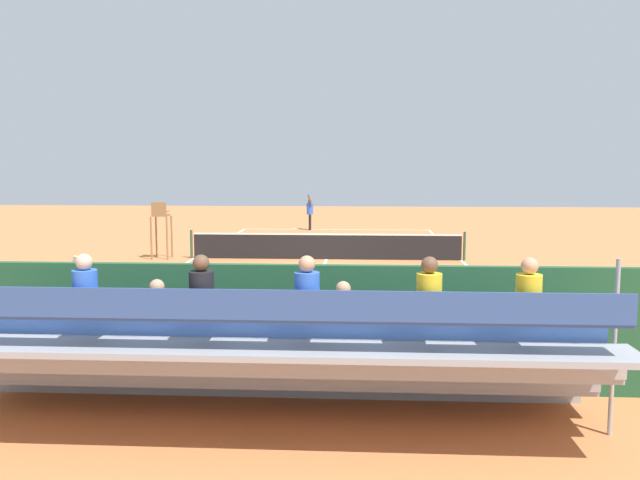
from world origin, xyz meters
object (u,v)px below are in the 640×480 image
at_px(tennis_net, 326,246).
at_px(tennis_racket, 295,229).
at_px(umpire_chair, 161,224).
at_px(tennis_player, 310,211).
at_px(equipment_bag, 297,366).
at_px(line_judge, 68,308).
at_px(courtside_bench, 405,344).
at_px(tennis_ball_far, 333,232).
at_px(tennis_ball_near, 350,235).
at_px(bleacher_stand, 266,354).

height_order(tennis_net, tennis_racket, tennis_net).
bearing_deg(umpire_chair, tennis_player, -113.81).
xyz_separation_m(umpire_chair, equipment_bag, (-6.37, 13.22, -1.13)).
bearing_deg(tennis_net, umpire_chair, 1.67).
distance_m(umpire_chair, tennis_player, 11.89).
xyz_separation_m(umpire_chair, line_judge, (-2.25, 12.76, -0.30)).
height_order(umpire_chair, tennis_player, umpire_chair).
bearing_deg(umpire_chair, tennis_racket, -109.29).
bearing_deg(tennis_net, tennis_racket, -78.53).
relative_size(courtside_bench, equipment_bag, 2.00).
bearing_deg(courtside_bench, tennis_player, -81.97).
xyz_separation_m(tennis_net, tennis_ball_far, (0.11, -9.49, -0.47)).
bearing_deg(tennis_ball_near, tennis_player, -49.96).
xyz_separation_m(tennis_ball_near, tennis_ball_far, (0.87, -1.38, 0.00)).
bearing_deg(tennis_racket, equipment_bag, 95.64).
bearing_deg(tennis_racket, tennis_net, 101.47).
relative_size(tennis_net, line_judge, 5.35).
relative_size(equipment_bag, line_judge, 0.47).
height_order(bleacher_stand, line_judge, bleacher_stand).
distance_m(umpire_chair, courtside_bench, 15.45).
xyz_separation_m(courtside_bench, tennis_racket, (4.23, -24.37, -0.54)).
xyz_separation_m(courtside_bench, equipment_bag, (1.81, 0.13, -0.38)).
xyz_separation_m(courtside_bench, tennis_ball_far, (2.08, -22.77, -0.53)).
xyz_separation_m(courtside_bench, line_judge, (5.93, -0.33, 0.46)).
distance_m(equipment_bag, line_judge, 4.23).
relative_size(courtside_bench, line_judge, 0.93).
bearing_deg(bleacher_stand, tennis_ball_far, -89.90).
relative_size(tennis_player, line_judge, 1.00).
height_order(tennis_net, umpire_chair, umpire_chair).
xyz_separation_m(courtside_bench, tennis_ball_near, (1.21, -21.38, -0.53)).
relative_size(bleacher_stand, tennis_ball_far, 137.27).
relative_size(tennis_net, umpire_chair, 4.81).
bearing_deg(tennis_ball_far, line_judge, 80.28).
bearing_deg(bleacher_stand, equipment_bag, -96.65).
bearing_deg(equipment_bag, umpire_chair, -64.28).
xyz_separation_m(umpire_chair, tennis_player, (-4.80, -10.87, -0.30)).
distance_m(tennis_net, tennis_ball_near, 8.16).
bearing_deg(tennis_net, bleacher_stand, 89.75).
height_order(tennis_racket, tennis_ball_far, tennis_ball_far).
height_order(umpire_chair, courtside_bench, umpire_chair).
relative_size(bleacher_stand, tennis_player, 4.70).
distance_m(tennis_net, bleacher_stand, 15.41).
bearing_deg(tennis_ball_near, tennis_racket, -44.71).
bearing_deg(tennis_ball_near, tennis_ball_far, -57.77).
xyz_separation_m(bleacher_stand, tennis_racket, (2.19, -26.50, -0.98)).
distance_m(courtside_bench, tennis_ball_near, 21.43).
height_order(umpire_chair, tennis_ball_near, umpire_chair).
bearing_deg(line_judge, tennis_ball_far, -99.72).
xyz_separation_m(tennis_net, bleacher_stand, (0.07, 15.41, 0.49)).
distance_m(tennis_ball_far, line_judge, 22.78).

